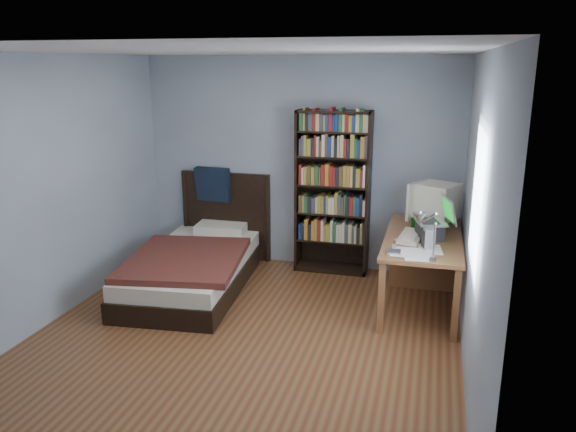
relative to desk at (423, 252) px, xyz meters
The scene contains 14 objects.
room 2.36m from the desk, 131.92° to the right, with size 4.20×4.24×2.50m.
desk is the anchor object (origin of this frame).
crt_monitor 0.59m from the desk, 26.94° to the right, with size 0.56×0.51×0.47m.
laptop 0.66m from the desk, 81.30° to the right, with size 0.43×0.41×0.43m.
desk_lamp 1.68m from the desk, 90.10° to the right, with size 0.21×0.45×0.54m.
keyboard 0.65m from the desk, 102.35° to the right, with size 0.20×0.51×0.04m, color beige.
speaker 0.93m from the desk, 86.16° to the right, with size 0.10×0.10×0.19m, color gray.
soda_can 0.43m from the desk, 120.90° to the right, with size 0.06×0.06×0.12m, color #07390B.
mouse 0.40m from the desk, 102.24° to the right, with size 0.06×0.11×0.04m, color silver.
phone_silver 0.80m from the desk, 108.85° to the right, with size 0.05×0.09×0.02m, color silver.
phone_grey 0.97m from the desk, 106.13° to the right, with size 0.04×0.09×0.02m, color gray.
external_drive 1.12m from the desk, 103.02° to the right, with size 0.12×0.12×0.02m, color gray.
bookshelf 1.23m from the desk, 164.61° to the left, with size 0.85×0.30×1.90m.
bed 2.50m from the desk, 167.98° to the right, with size 1.36×2.27×1.16m.
Camera 1 is at (1.58, -4.33, 2.40)m, focal length 35.00 mm.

